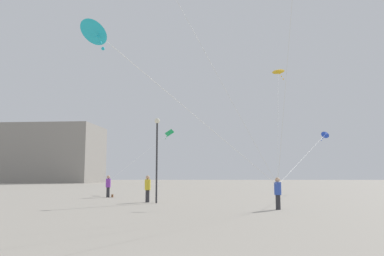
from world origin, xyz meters
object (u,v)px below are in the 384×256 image
(kite_emerald_delta, at_px, (168,134))
(building_left_hall, at_px, (52,154))
(person_in_yellow, at_px, (148,188))
(kite_amber_diamond, at_px, (278,72))
(person_in_purple, at_px, (108,185))
(person_in_blue, at_px, (278,192))
(kite_cyan_diamond, at_px, (100,36))
(lamppost_east, at_px, (157,147))
(kite_cobalt_diamond, at_px, (324,135))
(handbag_beside_flyer, at_px, (112,196))

(kite_emerald_delta, height_order, building_left_hall, building_left_hall)
(person_in_yellow, distance_m, kite_emerald_delta, 14.72)
(kite_amber_diamond, bearing_deg, kite_emerald_delta, 131.27)
(person_in_purple, bearing_deg, person_in_blue, 50.17)
(kite_cyan_diamond, height_order, kite_emerald_delta, kite_emerald_delta)
(person_in_yellow, distance_m, person_in_blue, 9.48)
(kite_emerald_delta, relative_size, lamppost_east, 1.52)
(person_in_yellow, bearing_deg, person_in_purple, 87.59)
(kite_cyan_diamond, relative_size, kite_amber_diamond, 1.18)
(person_in_purple, xyz_separation_m, lamppost_east, (4.83, -6.50, 2.76))
(person_in_purple, bearing_deg, kite_amber_diamond, 81.03)
(kite_cobalt_diamond, bearing_deg, person_in_purple, -158.49)
(person_in_yellow, distance_m, building_left_hall, 77.37)
(person_in_blue, distance_m, kite_amber_diamond, 12.25)
(person_in_yellow, relative_size, kite_emerald_delta, 0.21)
(person_in_blue, distance_m, lamppost_east, 8.99)
(person_in_purple, height_order, kite_amber_diamond, kite_amber_diamond)
(kite_amber_diamond, bearing_deg, person_in_blue, -103.19)
(person_in_blue, bearing_deg, building_left_hall, 46.54)
(kite_amber_diamond, relative_size, building_left_hall, 0.38)
(kite_cyan_diamond, height_order, kite_cobalt_diamond, kite_cobalt_diamond)
(handbag_beside_flyer, bearing_deg, kite_cobalt_diamond, 21.60)
(person_in_purple, bearing_deg, kite_emerald_delta, 154.84)
(lamppost_east, distance_m, handbag_beside_flyer, 8.77)
(person_in_blue, distance_m, building_left_hall, 85.73)
(kite_amber_diamond, height_order, handbag_beside_flyer, kite_amber_diamond)
(person_in_blue, height_order, kite_cobalt_diamond, kite_cobalt_diamond)
(building_left_hall, distance_m, lamppost_east, 78.11)
(kite_cobalt_diamond, distance_m, handbag_beside_flyer, 22.88)
(person_in_yellow, height_order, kite_cyan_diamond, kite_cyan_diamond)
(person_in_purple, height_order, lamppost_east, lamppost_east)
(building_left_hall, height_order, handbag_beside_flyer, building_left_hall)
(person_in_yellow, distance_m, handbag_beside_flyer, 7.09)
(person_in_purple, distance_m, kite_emerald_delta, 10.42)
(kite_emerald_delta, bearing_deg, person_in_purple, -118.37)
(person_in_purple, distance_m, building_left_hall, 70.35)
(person_in_blue, bearing_deg, person_in_yellow, 72.92)
(lamppost_east, relative_size, handbag_beside_flyer, 17.86)
(kite_cobalt_diamond, height_order, handbag_beside_flyer, kite_cobalt_diamond)
(person_in_yellow, distance_m, kite_cyan_diamond, 16.06)
(person_in_purple, xyz_separation_m, kite_cyan_diamond, (4.76, -21.06, 5.04))
(kite_amber_diamond, height_order, lamppost_east, kite_amber_diamond)
(person_in_blue, xyz_separation_m, kite_amber_diamond, (1.92, 8.18, 8.91))
(person_in_blue, bearing_deg, handbag_beside_flyer, 63.12)
(handbag_beside_flyer, bearing_deg, kite_emerald_delta, 63.34)
(kite_cyan_diamond, xyz_separation_m, kite_emerald_delta, (-0.48, 29.00, 0.16))
(handbag_beside_flyer, bearing_deg, lamppost_east, -55.84)
(person_in_purple, distance_m, kite_amber_diamond, 16.74)
(building_left_hall, relative_size, lamppost_east, 4.19)
(kite_amber_diamond, bearing_deg, person_in_purple, 167.82)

